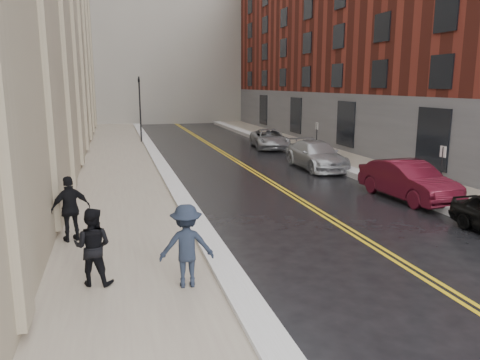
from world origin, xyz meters
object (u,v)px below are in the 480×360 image
car_silver_far (269,139)px  pedestrian_b (187,246)px  pedestrian_c (71,209)px  pedestrian_a (93,246)px  car_silver_near (316,155)px  car_maroon (408,180)px

car_silver_far → pedestrian_b: bearing=-105.3°
pedestrian_b → pedestrian_c: size_ratio=0.99×
pedestrian_a → pedestrian_c: (-0.72, 3.32, 0.06)m
car_silver_near → pedestrian_b: bearing=-123.9°
car_silver_far → pedestrian_b: (-9.54, -22.45, 0.40)m
car_silver_near → pedestrian_b: (-9.37, -13.82, 0.34)m
car_maroon → pedestrian_a: (-12.08, -5.67, 0.26)m
car_maroon → car_silver_far: (-0.51, 16.13, -0.09)m
car_maroon → pedestrian_b: pedestrian_b is taller
pedestrian_a → car_silver_near: bearing=-113.0°
car_silver_near → pedestrian_c: 15.64m
car_maroon → car_silver_near: (-0.68, 7.51, -0.03)m
car_silver_far → pedestrian_a: pedestrian_a is taller
pedestrian_a → car_maroon: bearing=-137.0°
car_silver_far → pedestrian_b: 24.39m
pedestrian_c → car_silver_far: bearing=-144.3°
pedestrian_c → pedestrian_a: bearing=81.6°
car_silver_far → pedestrian_a: size_ratio=2.79×
pedestrian_b → pedestrian_c: 4.82m
car_maroon → pedestrian_a: bearing=-158.6°
pedestrian_b → pedestrian_c: bearing=-49.6°
car_maroon → pedestrian_c: pedestrian_c is taller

